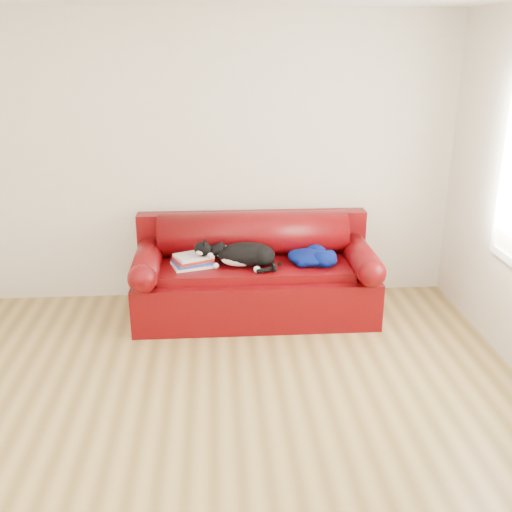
{
  "coord_description": "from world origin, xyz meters",
  "views": [
    {
      "loc": [
        0.04,
        -3.42,
        2.33
      ],
      "look_at": [
        0.38,
        1.35,
        0.61
      ],
      "focal_mm": 42.0,
      "sensor_mm": 36.0,
      "label": 1
    }
  ],
  "objects": [
    {
      "name": "blanket",
      "position": [
        0.87,
        1.43,
        0.56
      ],
      "size": [
        0.48,
        0.47,
        0.14
      ],
      "rotation": [
        0.0,
        0.0,
        -0.32
      ],
      "color": "#021244",
      "rests_on": "sofa_base"
    },
    {
      "name": "cat",
      "position": [
        0.29,
        1.41,
        0.6
      ],
      "size": [
        0.67,
        0.45,
        0.26
      ],
      "rotation": [
        0.0,
        0.0,
        -0.42
      ],
      "color": "black",
      "rests_on": "sofa_base"
    },
    {
      "name": "room_shell",
      "position": [
        0.12,
        0.02,
        1.67
      ],
      "size": [
        4.52,
        4.02,
        2.61
      ],
      "color": "beige",
      "rests_on": "ground"
    },
    {
      "name": "sofa_base",
      "position": [
        0.38,
        1.49,
        0.24
      ],
      "size": [
        2.1,
        0.9,
        0.5
      ],
      "color": "#3B0203",
      "rests_on": "ground"
    },
    {
      "name": "ground",
      "position": [
        0.0,
        0.0,
        0.0
      ],
      "size": [
        4.5,
        4.5,
        0.0
      ],
      "primitive_type": "plane",
      "color": "brown",
      "rests_on": "ground"
    },
    {
      "name": "sofa_back",
      "position": [
        0.38,
        1.74,
        0.54
      ],
      "size": [
        2.1,
        1.01,
        0.88
      ],
      "color": "#3B0203",
      "rests_on": "ground"
    },
    {
      "name": "book_stack",
      "position": [
        -0.16,
        1.43,
        0.55
      ],
      "size": [
        0.38,
        0.33,
        0.1
      ],
      "rotation": [
        0.0,
        0.0,
        0.36
      ],
      "color": "beige",
      "rests_on": "sofa_base"
    }
  ]
}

